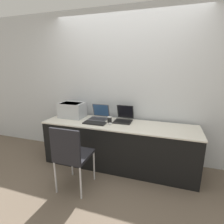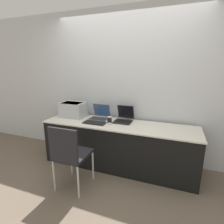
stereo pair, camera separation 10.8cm
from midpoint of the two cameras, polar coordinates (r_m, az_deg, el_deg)
The scene contains 10 objects.
ground_plane at distance 2.91m, azimuth 0.95°, elevation -19.93°, with size 14.00×14.00×0.00m, color #6B5B4C.
wall_back at distance 3.11m, azimuth 5.58°, elevation 8.14°, with size 8.00×0.05×2.60m.
table at distance 2.98m, azimuth 3.06°, elevation -10.70°, with size 2.50×0.66×0.75m.
printer at distance 3.27m, azimuth -11.63°, elevation 0.96°, with size 0.44×0.32×0.27m.
laptop_left at distance 3.10m, azimuth -3.11°, elevation -1.24°, with size 0.31×0.32×0.25m.
laptop_right at distance 2.97m, azimuth 4.93°, elevation -1.95°, with size 0.29×0.35×0.26m.
external_keyboard at distance 2.86m, azimuth -4.70°, elevation -3.55°, with size 0.37×0.16×0.02m.
coffee_cup at distance 2.89m, azimuth 0.28°, elevation -2.50°, with size 0.08×0.08×0.10m.
mouse at distance 2.79m, azimuth 0.42°, elevation -3.85°, with size 0.07×0.04×0.04m.
chair at distance 2.42m, azimuth -12.36°, elevation -12.77°, with size 0.41×0.45×0.93m.
Camera 2 is at (0.84, -2.24, 1.66)m, focal length 28.00 mm.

